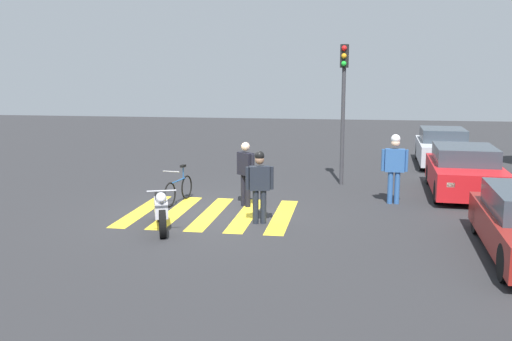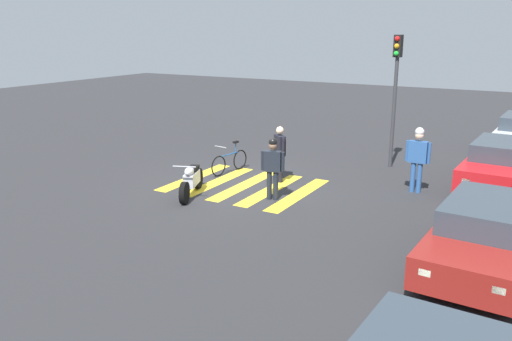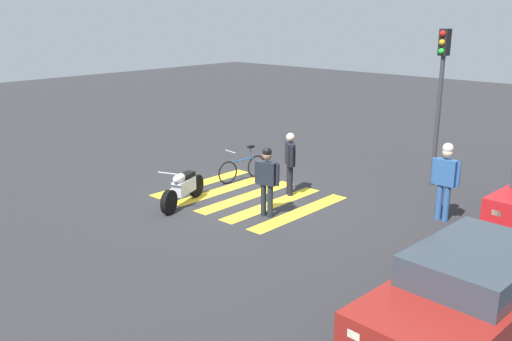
{
  "view_description": "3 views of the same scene",
  "coord_description": "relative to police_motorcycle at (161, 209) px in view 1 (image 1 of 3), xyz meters",
  "views": [
    {
      "loc": [
        13.5,
        3.38,
        3.47
      ],
      "look_at": [
        0.11,
        1.16,
        1.14
      ],
      "focal_mm": 39.99,
      "sensor_mm": 36.0,
      "label": 1
    },
    {
      "loc": [
        12.87,
        7.76,
        4.52
      ],
      "look_at": [
        0.71,
        0.82,
        0.74
      ],
      "focal_mm": 37.02,
      "sensor_mm": 36.0,
      "label": 2
    },
    {
      "loc": [
        10.17,
        9.66,
        4.73
      ],
      "look_at": [
        0.89,
        1.13,
        1.13
      ],
      "focal_mm": 38.87,
      "sensor_mm": 36.0,
      "label": 3
    }
  ],
  "objects": [
    {
      "name": "officer_on_foot",
      "position": [
        -0.82,
        2.11,
        0.53
      ],
      "size": [
        0.3,
        0.64,
        1.71
      ],
      "color": "#1E232D",
      "rests_on": "ground_plane"
    },
    {
      "name": "traffic_light_pole",
      "position": [
        -5.89,
        3.91,
        2.45
      ],
      "size": [
        0.34,
        0.26,
        4.32
      ],
      "color": "#38383D",
      "rests_on": "ground_plane"
    },
    {
      "name": "ground_plane",
      "position": [
        -1.56,
        0.76,
        -0.45
      ],
      "size": [
        60.0,
        60.0,
        0.0
      ],
      "primitive_type": "plane",
      "color": "#2B2B2D"
    },
    {
      "name": "car_red_convertible",
      "position": [
        -5.0,
        7.43,
        0.22
      ],
      "size": [
        4.18,
        2.08,
        1.38
      ],
      "color": "black",
      "rests_on": "ground_plane"
    },
    {
      "name": "car_silver_sedan",
      "position": [
        -10.44,
        7.63,
        0.22
      ],
      "size": [
        4.22,
        2.02,
        1.38
      ],
      "color": "black",
      "rests_on": "ground_plane"
    },
    {
      "name": "pedestrian_bystander",
      "position": [
        -3.42,
        5.34,
        0.65
      ],
      "size": [
        0.25,
        0.7,
        1.87
      ],
      "color": "#2D5999",
      "rests_on": "ground_plane"
    },
    {
      "name": "crosswalk_stripes",
      "position": [
        -1.56,
        0.76,
        -0.44
      ],
      "size": [
        3.44,
        4.05,
        0.01
      ],
      "color": "yellow",
      "rests_on": "ground_plane"
    },
    {
      "name": "officer_by_motorcycle",
      "position": [
        -2.46,
        1.48,
        0.52
      ],
      "size": [
        0.48,
        0.53,
        1.7
      ],
      "color": "black",
      "rests_on": "ground_plane"
    },
    {
      "name": "police_motorcycle",
      "position": [
        0.0,
        0.0,
        0.0
      ],
      "size": [
        1.94,
        0.95,
        1.02
      ],
      "color": "black",
      "rests_on": "ground_plane"
    },
    {
      "name": "leaning_bicycle",
      "position": [
        -2.58,
        -0.38,
        -0.08
      ],
      "size": [
        1.71,
        0.46,
        0.99
      ],
      "color": "black",
      "rests_on": "ground_plane"
    }
  ]
}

